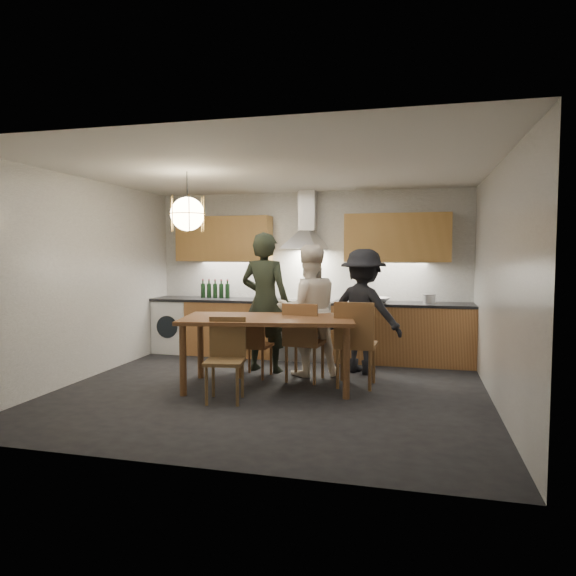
% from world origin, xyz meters
% --- Properties ---
extents(ground, '(5.00, 5.00, 0.00)m').
position_xyz_m(ground, '(0.00, 0.00, 0.00)').
color(ground, black).
rests_on(ground, ground).
extents(room_shell, '(5.02, 4.52, 2.61)m').
position_xyz_m(room_shell, '(0.00, 0.00, 1.71)').
color(room_shell, white).
rests_on(room_shell, ground).
extents(counter_run, '(5.00, 0.62, 0.90)m').
position_xyz_m(counter_run, '(0.02, 1.95, 0.45)').
color(counter_run, '#B87D47').
rests_on(counter_run, ground).
extents(range_stove, '(0.90, 0.60, 0.92)m').
position_xyz_m(range_stove, '(0.00, 1.94, 0.44)').
color(range_stove, silver).
rests_on(range_stove, ground).
extents(wall_fixtures, '(4.30, 0.54, 1.10)m').
position_xyz_m(wall_fixtures, '(0.00, 2.07, 1.87)').
color(wall_fixtures, tan).
rests_on(wall_fixtures, ground).
extents(pendant_lamp, '(0.43, 0.43, 0.70)m').
position_xyz_m(pendant_lamp, '(-1.00, -0.10, 2.10)').
color(pendant_lamp, black).
rests_on(pendant_lamp, ground).
extents(dining_table, '(2.19, 1.36, 0.86)m').
position_xyz_m(dining_table, '(-0.07, 0.12, 0.76)').
color(dining_table, brown).
rests_on(dining_table, ground).
extents(chair_back_left, '(0.42, 0.42, 0.86)m').
position_xyz_m(chair_back_left, '(-0.39, 0.54, 0.49)').
color(chair_back_left, brown).
rests_on(chair_back_left, ground).
extents(chair_back_mid, '(0.50, 0.50, 1.01)m').
position_xyz_m(chair_back_mid, '(0.28, 0.48, 0.58)').
color(chair_back_mid, brown).
rests_on(chair_back_mid, ground).
extents(chair_back_right, '(0.49, 0.49, 1.06)m').
position_xyz_m(chair_back_right, '(0.96, 0.36, 0.60)').
color(chair_back_right, brown).
rests_on(chair_back_right, ground).
extents(chair_front, '(0.48, 0.48, 0.92)m').
position_xyz_m(chair_front, '(-0.39, -0.47, 0.53)').
color(chair_front, brown).
rests_on(chair_front, ground).
extents(person_left, '(0.75, 0.55, 1.91)m').
position_xyz_m(person_left, '(-0.36, 0.96, 0.96)').
color(person_left, black).
rests_on(person_left, ground).
extents(person_mid, '(1.04, 0.95, 1.74)m').
position_xyz_m(person_mid, '(0.27, 0.90, 0.87)').
color(person_mid, silver).
rests_on(person_mid, ground).
extents(person_right, '(1.25, 1.01, 1.69)m').
position_xyz_m(person_right, '(0.97, 1.20, 0.84)').
color(person_right, black).
rests_on(person_right, ground).
extents(mixing_bowl, '(0.45, 0.45, 0.08)m').
position_xyz_m(mixing_bowl, '(1.12, 1.85, 0.94)').
color(mixing_bowl, silver).
rests_on(mixing_bowl, counter_run).
extents(stock_pot, '(0.21, 0.21, 0.13)m').
position_xyz_m(stock_pot, '(1.85, 1.94, 0.96)').
color(stock_pot, silver).
rests_on(stock_pot, counter_run).
extents(wine_bottles, '(0.50, 0.07, 0.30)m').
position_xyz_m(wine_bottles, '(-1.52, 2.02, 1.05)').
color(wine_bottles, black).
rests_on(wine_bottles, counter_run).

